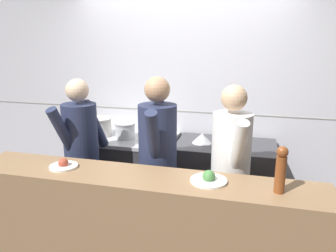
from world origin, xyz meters
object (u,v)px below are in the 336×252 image
(stock_pot, at_px, (99,126))
(mixing_bowl_steel, at_px, (202,138))
(braising_pot, at_px, (156,131))
(chef_head_cook, at_px, (82,153))
(pepper_mill, at_px, (281,169))
(chef_sous, at_px, (158,159))
(plated_dish_main, at_px, (64,165))
(chef_line, at_px, (230,169))
(oven_range, at_px, (130,173))
(plated_dish_appetiser, at_px, (209,179))
(sauce_pot, at_px, (125,130))

(stock_pot, distance_m, mixing_bowl_steel, 1.19)
(braising_pot, distance_m, chef_head_cook, 0.86)
(pepper_mill, distance_m, chef_sous, 1.15)
(stock_pot, relative_size, pepper_mill, 0.88)
(chef_sous, bearing_deg, mixing_bowl_steel, 58.26)
(plated_dish_main, height_order, chef_line, chef_line)
(mixing_bowl_steel, bearing_deg, plated_dish_main, -129.27)
(oven_range, relative_size, chef_head_cook, 0.65)
(plated_dish_main, height_order, plated_dish_appetiser, plated_dish_appetiser)
(stock_pot, height_order, braising_pot, stock_pot)
(stock_pot, bearing_deg, pepper_mill, -31.79)
(plated_dish_appetiser, bearing_deg, chef_sous, 138.12)
(sauce_pot, relative_size, plated_dish_appetiser, 0.87)
(pepper_mill, xyz_separation_m, chef_head_cook, (-1.80, 0.58, -0.25))
(chef_head_cook, distance_m, chef_line, 1.44)
(braising_pot, relative_size, chef_sous, 0.19)
(plated_dish_main, bearing_deg, sauce_pot, 85.64)
(stock_pot, bearing_deg, braising_pot, 3.05)
(stock_pot, height_order, plated_dish_appetiser, stock_pot)
(stock_pot, height_order, chef_head_cook, chef_head_cook)
(plated_dish_appetiser, distance_m, chef_head_cook, 1.42)
(braising_pot, relative_size, plated_dish_appetiser, 1.21)
(stock_pot, height_order, pepper_mill, pepper_mill)
(plated_dish_main, xyz_separation_m, plated_dish_appetiser, (1.17, 0.02, 0.00))
(chef_head_cook, relative_size, chef_sous, 0.97)
(stock_pot, bearing_deg, sauce_pot, -3.79)
(plated_dish_appetiser, height_order, chef_sous, chef_sous)
(mixing_bowl_steel, bearing_deg, oven_range, 178.69)
(chef_sous, bearing_deg, braising_pot, 99.57)
(oven_range, xyz_separation_m, chef_head_cook, (-0.25, -0.63, 0.45))
(braising_pot, bearing_deg, pepper_mill, -44.78)
(sauce_pot, bearing_deg, mixing_bowl_steel, 2.48)
(sauce_pot, xyz_separation_m, chef_sous, (0.56, -0.63, -0.06))
(plated_dish_appetiser, xyz_separation_m, chef_sous, (-0.52, 0.47, -0.07))
(braising_pot, xyz_separation_m, chef_line, (0.86, -0.68, -0.09))
(mixing_bowl_steel, distance_m, plated_dish_appetiser, 1.16)
(mixing_bowl_steel, relative_size, chef_sous, 0.13)
(braising_pot, bearing_deg, plated_dish_appetiser, -57.59)
(oven_range, distance_m, plated_dish_appetiser, 1.67)
(oven_range, distance_m, plated_dish_main, 1.30)
(oven_range, xyz_separation_m, sauce_pot, (-0.02, -0.06, 0.54))
(plated_dish_main, bearing_deg, plated_dish_appetiser, 0.95)
(chef_head_cook, distance_m, chef_sous, 0.79)
(oven_range, bearing_deg, braising_pot, 0.13)
(mixing_bowl_steel, distance_m, chef_sous, 0.73)
(stock_pot, relative_size, sauce_pot, 1.23)
(sauce_pot, xyz_separation_m, chef_head_cook, (-0.23, -0.58, -0.09))
(braising_pot, distance_m, mixing_bowl_steel, 0.52)
(braising_pot, xyz_separation_m, chef_head_cook, (-0.58, -0.63, -0.09))
(pepper_mill, bearing_deg, mixing_bowl_steel, 120.64)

